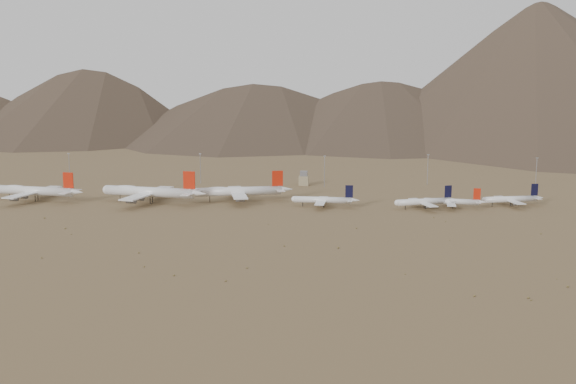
# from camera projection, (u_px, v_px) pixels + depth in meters

# --- Properties ---
(ground) EXTENTS (3000.00, 3000.00, 0.00)m
(ground) POSITION_uv_depth(u_px,v_px,m) (245.00, 212.00, 420.35)
(ground) COLOR olive
(ground) RESTS_ON ground
(mountain_ridge) EXTENTS (4400.00, 1000.00, 300.00)m
(mountain_ridge) POSITION_uv_depth(u_px,v_px,m) (318.00, 52.00, 1279.64)
(mountain_ridge) COLOR brown
(mountain_ridge) RESTS_ON ground
(widebody_west) EXTENTS (72.66, 56.65, 21.71)m
(widebody_west) POSITION_uv_depth(u_px,v_px,m) (35.00, 191.00, 461.22)
(widebody_west) COLOR white
(widebody_west) RESTS_ON ground
(widebody_centre) EXTENTS (79.72, 62.30, 23.88)m
(widebody_centre) POSITION_uv_depth(u_px,v_px,m) (150.00, 192.00, 452.14)
(widebody_centre) COLOR white
(widebody_centre) RESTS_ON ground
(widebody_east) EXTENTS (71.00, 56.09, 21.59)m
(widebody_east) POSITION_uv_depth(u_px,v_px,m) (240.00, 191.00, 459.98)
(widebody_east) COLOR white
(widebody_east) RESTS_ON ground
(narrowbody_a) EXTENTS (47.15, 33.83, 15.55)m
(narrowbody_a) POSITION_uv_depth(u_px,v_px,m) (324.00, 200.00, 437.87)
(narrowbody_a) COLOR white
(narrowbody_a) RESTS_ON ground
(narrowbody_b) EXTENTS (44.38, 33.17, 15.31)m
(narrowbody_b) POSITION_uv_depth(u_px,v_px,m) (425.00, 201.00, 432.25)
(narrowbody_b) COLOR white
(narrowbody_b) RESTS_ON ground
(narrowbody_c) EXTENTS (42.66, 30.82, 14.09)m
(narrowbody_c) POSITION_uv_depth(u_px,v_px,m) (453.00, 202.00, 434.33)
(narrowbody_c) COLOR white
(narrowbody_c) RESTS_ON ground
(narrowbody_d) EXTENTS (44.98, 33.28, 15.22)m
(narrowbody_d) POSITION_uv_depth(u_px,v_px,m) (512.00, 199.00, 441.63)
(narrowbody_d) COLOR white
(narrowbody_d) RESTS_ON ground
(control_tower) EXTENTS (8.00, 8.00, 12.00)m
(control_tower) POSITION_uv_depth(u_px,v_px,m) (304.00, 179.00, 534.41)
(control_tower) COLOR #9B8D69
(control_tower) RESTS_ON ground
(mast_far_west) EXTENTS (2.00, 0.60, 25.70)m
(mast_far_west) POSITION_uv_depth(u_px,v_px,m) (69.00, 167.00, 545.16)
(mast_far_west) COLOR gray
(mast_far_west) RESTS_ON ground
(mast_west) EXTENTS (2.00, 0.60, 25.70)m
(mast_west) POSITION_uv_depth(u_px,v_px,m) (200.00, 167.00, 544.20)
(mast_west) COLOR gray
(mast_west) RESTS_ON ground
(mast_centre) EXTENTS (2.00, 0.60, 25.70)m
(mast_centre) POSITION_uv_depth(u_px,v_px,m) (325.00, 170.00, 525.34)
(mast_centre) COLOR gray
(mast_centre) RESTS_ON ground
(mast_east) EXTENTS (2.00, 0.60, 25.70)m
(mast_east) POSITION_uv_depth(u_px,v_px,m) (428.00, 168.00, 536.41)
(mast_east) COLOR gray
(mast_east) RESTS_ON ground
(mast_far_east) EXTENTS (2.00, 0.60, 25.70)m
(mast_far_east) POSITION_uv_depth(u_px,v_px,m) (536.00, 172.00, 513.11)
(mast_far_east) COLOR gray
(mast_far_east) RESTS_ON ground
(desert_scrub) EXTENTS (440.60, 171.44, 0.97)m
(desert_scrub) POSITION_uv_depth(u_px,v_px,m) (213.00, 252.00, 317.88)
(desert_scrub) COLOR olive
(desert_scrub) RESTS_ON ground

